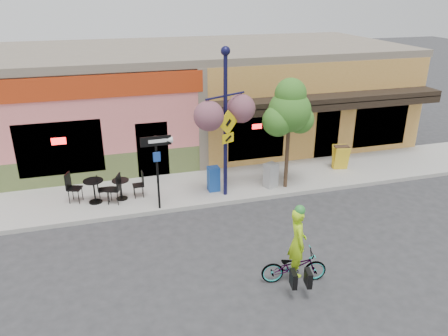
# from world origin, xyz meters

# --- Properties ---
(ground) EXTENTS (90.00, 90.00, 0.00)m
(ground) POSITION_xyz_m (0.00, 0.00, 0.00)
(ground) COLOR #2D2D30
(ground) RESTS_ON ground
(sidewalk) EXTENTS (24.00, 3.00, 0.15)m
(sidewalk) POSITION_xyz_m (0.00, 2.00, 0.07)
(sidewalk) COLOR #9E9B93
(sidewalk) RESTS_ON ground
(curb) EXTENTS (24.00, 0.12, 0.15)m
(curb) POSITION_xyz_m (0.00, 0.55, 0.07)
(curb) COLOR #A8A59E
(curb) RESTS_ON ground
(building) EXTENTS (18.20, 8.20, 4.50)m
(building) POSITION_xyz_m (0.00, 7.50, 2.25)
(building) COLOR #E97573
(building) RESTS_ON ground
(bicycle) EXTENTS (1.74, 0.88, 0.87)m
(bicycle) POSITION_xyz_m (-0.47, -3.99, 0.44)
(bicycle) COLOR maroon
(bicycle) RESTS_ON ground
(cyclist_rider) EXTENTS (0.55, 0.73, 1.80)m
(cyclist_rider) POSITION_xyz_m (-0.42, -3.99, 0.90)
(cyclist_rider) COLOR #ABE217
(cyclist_rider) RESTS_ON ground
(lamp_post) EXTENTS (1.76, 1.29, 5.13)m
(lamp_post) POSITION_xyz_m (-0.80, 1.05, 2.72)
(lamp_post) COLOR #13133B
(lamp_post) RESTS_ON sidewalk
(one_way_sign) EXTENTS (0.98, 0.24, 2.54)m
(one_way_sign) POSITION_xyz_m (-3.20, 0.65, 1.42)
(one_way_sign) COLOR black
(one_way_sign) RESTS_ON sidewalk
(cafe_set_left) EXTENTS (1.98, 1.44, 1.07)m
(cafe_set_left) POSITION_xyz_m (-5.24, 1.68, 0.69)
(cafe_set_left) COLOR black
(cafe_set_left) RESTS_ON sidewalk
(cafe_set_right) EXTENTS (1.58, 0.82, 0.93)m
(cafe_set_right) POSITION_xyz_m (-4.36, 1.69, 0.62)
(cafe_set_right) COLOR black
(cafe_set_right) RESTS_ON sidewalk
(newspaper_box_blue) EXTENTS (0.42, 0.37, 0.90)m
(newspaper_box_blue) POSITION_xyz_m (-1.12, 1.48, 0.60)
(newspaper_box_blue) COLOR #1B49A2
(newspaper_box_blue) RESTS_ON sidewalk
(newspaper_box_grey) EXTENTS (0.54, 0.51, 0.91)m
(newspaper_box_grey) POSITION_xyz_m (0.97, 1.19, 0.61)
(newspaper_box_grey) COLOR #9E9E9E
(newspaper_box_grey) RESTS_ON sidewalk
(street_tree) EXTENTS (2.06, 2.06, 4.06)m
(street_tree) POSITION_xyz_m (1.50, 1.05, 2.18)
(street_tree) COLOR #3D7A26
(street_tree) RESTS_ON sidewalk
(sandwich_board) EXTENTS (0.66, 0.54, 0.97)m
(sandwich_board) POSITION_xyz_m (4.28, 1.87, 0.63)
(sandwich_board) COLOR yellow
(sandwich_board) RESTS_ON sidewalk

